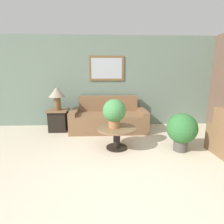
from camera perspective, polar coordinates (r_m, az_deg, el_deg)
ground_plane at (r=2.41m, az=7.98°, el=-27.03°), size 20.00×20.00×0.00m
wall_back at (r=5.24m, az=1.72°, el=9.87°), size 7.61×0.09×2.60m
couch_main at (r=4.84m, az=-1.09°, el=-2.44°), size 2.04×0.94×0.92m
coffee_table at (r=3.64m, az=1.55°, el=-6.93°), size 0.80×0.80×0.45m
side_table at (r=5.01m, az=-17.05°, el=-2.50°), size 0.54×0.54×0.58m
table_lamp at (r=4.88m, az=-17.57°, el=5.55°), size 0.44×0.44×0.61m
potted_plant_on_table at (r=3.53m, az=0.76°, el=0.10°), size 0.47×0.47×0.58m
potted_plant_floor at (r=3.76m, az=21.82°, el=-5.36°), size 0.60×0.60×0.77m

